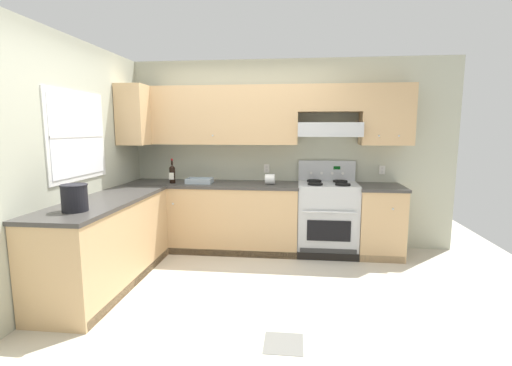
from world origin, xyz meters
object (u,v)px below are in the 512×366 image
bucket (74,197)px  paper_towel_roll (270,179)px  wine_bottle (172,173)px  stove (327,217)px  bowl (200,182)px

bucket → paper_towel_roll: size_ratio=1.80×
bucket → paper_towel_roll: bucket is taller
bucket → wine_bottle: bearing=80.7°
stove → wine_bottle: wine_bottle is taller
bucket → paper_towel_roll: bearing=48.1°
bowl → bucket: bearing=-110.2°
wine_bottle → bowl: size_ratio=0.96×
bowl → paper_towel_roll: bearing=0.7°
wine_bottle → paper_towel_roll: wine_bottle is taller
wine_bottle → bucket: wine_bottle is taller
stove → wine_bottle: (-2.04, -0.09, 0.56)m
wine_bottle → bowl: 0.38m
stove → wine_bottle: bearing=-177.6°
wine_bottle → paper_towel_roll: bearing=1.9°
wine_bottle → bucket: bearing=-99.3°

